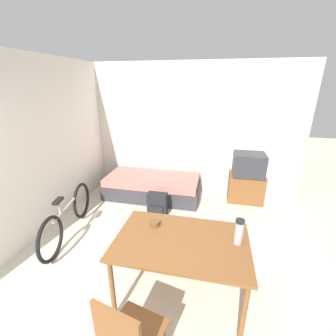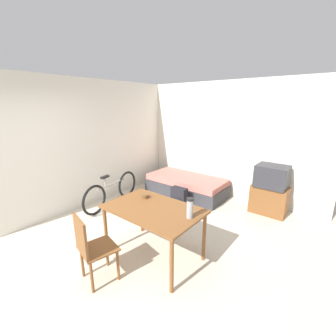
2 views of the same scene
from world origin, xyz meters
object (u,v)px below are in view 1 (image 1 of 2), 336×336
at_px(daybed, 153,186).
at_px(dining_table, 181,247).
at_px(tv, 247,178).
at_px(backpack, 157,205).
at_px(thermos_flask, 239,230).
at_px(bicycle, 68,216).
at_px(mate_bowl, 155,223).

height_order(daybed, dining_table, dining_table).
xyz_separation_m(tv, backpack, (-1.61, -0.91, -0.29)).
distance_m(daybed, backpack, 0.78).
bearing_deg(thermos_flask, tv, 81.17).
distance_m(tv, bicycle, 3.34).
distance_m(daybed, mate_bowl, 2.29).
height_order(daybed, mate_bowl, mate_bowl).
xyz_separation_m(dining_table, mate_bowl, (-0.33, 0.18, 0.11)).
height_order(dining_table, mate_bowl, mate_bowl).
xyz_separation_m(dining_table, bicycle, (-1.91, 0.74, -0.37)).
bearing_deg(thermos_flask, daybed, 124.62).
bearing_deg(daybed, dining_table, -66.99).
bearing_deg(thermos_flask, mate_bowl, 173.41).
relative_size(dining_table, mate_bowl, 12.28).
distance_m(daybed, thermos_flask, 2.79).
relative_size(daybed, mate_bowl, 17.78).
xyz_separation_m(daybed, bicycle, (-0.93, -1.56, 0.11)).
distance_m(bicycle, backpack, 1.49).
bearing_deg(backpack, daybed, 112.23).
bearing_deg(daybed, mate_bowl, -73.08).
bearing_deg(backpack, tv, 29.40).
xyz_separation_m(tv, dining_table, (-0.93, -2.49, 0.19)).
bearing_deg(backpack, bicycle, -145.63).
height_order(mate_bowl, backpack, mate_bowl).
bearing_deg(dining_table, backpack, 113.36).
bearing_deg(bicycle, daybed, 59.27).
xyz_separation_m(bicycle, mate_bowl, (1.57, -0.56, 0.48)).
bearing_deg(tv, dining_table, -110.49).
bearing_deg(dining_table, thermos_flask, 8.26).
bearing_deg(dining_table, tv, 69.51).
xyz_separation_m(tv, thermos_flask, (-0.37, -2.41, 0.42)).
relative_size(tv, mate_bowl, 9.20).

